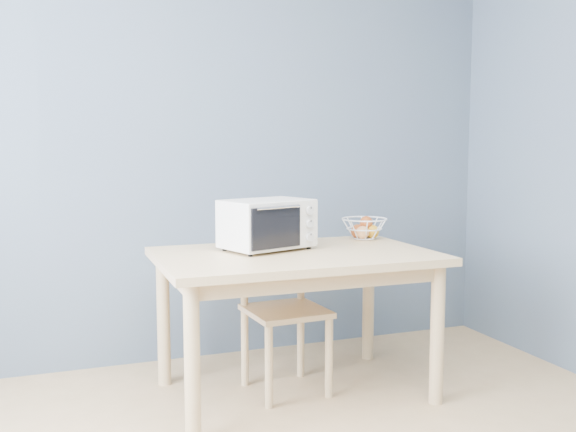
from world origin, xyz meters
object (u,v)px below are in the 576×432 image
object	(u,v)px
toaster_oven	(264,224)
dining_chair	(283,313)
dining_table	(295,272)
fruit_basket	(364,228)

from	to	relation	value
toaster_oven	dining_chair	xyz separation A→B (m)	(0.09, -0.04, -0.48)
toaster_oven	dining_table	bearing A→B (deg)	-63.98
fruit_basket	toaster_oven	bearing A→B (deg)	-165.36
dining_table	fruit_basket	xyz separation A→B (m)	(0.55, 0.30, 0.17)
dining_table	dining_chair	world-z (taller)	dining_chair
dining_table	fruit_basket	bearing A→B (deg)	28.68
dining_table	toaster_oven	world-z (taller)	toaster_oven
dining_table	dining_chair	distance (m)	0.25
fruit_basket	dining_chair	xyz separation A→B (m)	(-0.59, -0.21, -0.40)
toaster_oven	fruit_basket	bearing A→B (deg)	-4.24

